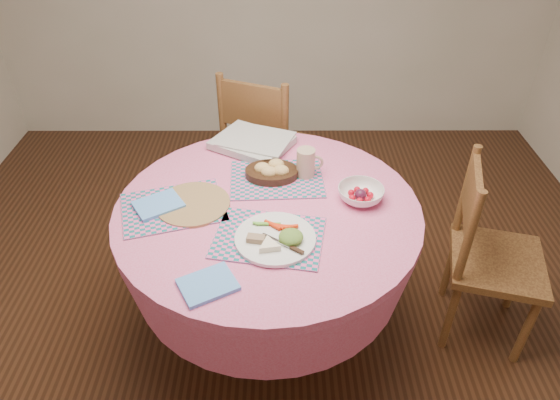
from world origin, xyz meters
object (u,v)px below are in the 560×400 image
at_px(chair_right, 487,253).
at_px(dinner_plate, 277,238).
at_px(dining_table, 268,242).
at_px(wicker_trivet, 193,204).
at_px(bread_bowl, 272,171).
at_px(fruit_bowl, 361,194).
at_px(latte_mug, 306,163).
at_px(chair_back, 264,145).

bearing_deg(chair_right, dinner_plate, 119.90).
relative_size(dining_table, wicker_trivet, 4.13).
xyz_separation_m(wicker_trivet, bread_bowl, (0.32, 0.20, 0.03)).
relative_size(wicker_trivet, fruit_bowl, 1.39).
bearing_deg(fruit_bowl, dining_table, -173.82).
bearing_deg(latte_mug, dining_table, -127.00).
bearing_deg(bread_bowl, dinner_plate, -86.87).
height_order(bread_bowl, fruit_bowl, bread_bowl).
height_order(chair_right, dinner_plate, chair_right).
distance_m(chair_right, bread_bowl, 1.02).
distance_m(dining_table, bread_bowl, 0.31).
height_order(chair_back, fruit_bowl, chair_back).
relative_size(latte_mug, fruit_bowl, 0.58).
bearing_deg(fruit_bowl, wicker_trivet, -177.10).
xyz_separation_m(chair_right, latte_mug, (-0.80, 0.19, 0.35)).
distance_m(wicker_trivet, dinner_plate, 0.41).
height_order(wicker_trivet, dinner_plate, dinner_plate).
xyz_separation_m(bread_bowl, latte_mug, (0.15, 0.01, 0.03)).
bearing_deg(chair_back, bread_bowl, 117.08).
relative_size(chair_right, wicker_trivet, 2.99).
bearing_deg(dining_table, bread_bowl, 85.84).
height_order(dining_table, dinner_plate, dinner_plate).
height_order(chair_right, wicker_trivet, chair_right).
height_order(chair_back, latte_mug, chair_back).
bearing_deg(latte_mug, fruit_bowl, -39.50).
relative_size(chair_right, latte_mug, 7.12).
height_order(dining_table, latte_mug, latte_mug).
relative_size(dining_table, latte_mug, 9.86).
relative_size(chair_back, latte_mug, 7.67).
bearing_deg(latte_mug, chair_right, -13.32).
bearing_deg(dinner_plate, latte_mug, 73.89).
xyz_separation_m(dinner_plate, latte_mug, (0.13, 0.44, 0.05)).
xyz_separation_m(chair_right, wicker_trivet, (-1.27, -0.02, 0.29)).
relative_size(dinner_plate, fruit_bowl, 1.39).
height_order(chair_back, dinner_plate, chair_back).
relative_size(dining_table, fruit_bowl, 5.75).
relative_size(chair_right, bread_bowl, 3.90).
xyz_separation_m(dining_table, wicker_trivet, (-0.30, 0.01, 0.20)).
bearing_deg(chair_right, wicker_trivet, 106.05).
relative_size(dining_table, chair_back, 1.29).
bearing_deg(chair_right, latte_mug, 91.79).
distance_m(dining_table, chair_right, 0.97).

